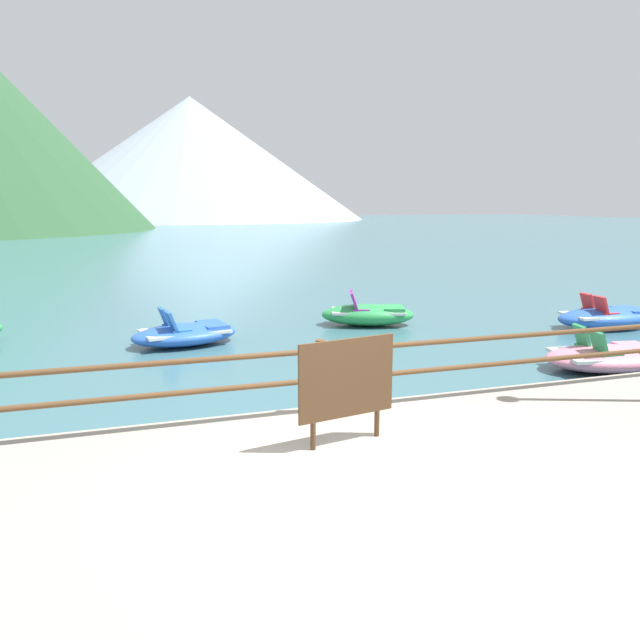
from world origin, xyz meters
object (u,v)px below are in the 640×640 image
object	(u,v)px
sign_board	(347,380)
pedal_boat_5	(607,317)
pedal_boat_1	(368,314)
pedal_boat_2	(185,334)
pedal_boat_0	(607,357)

from	to	relation	value
sign_board	pedal_boat_5	distance (m)	10.69
sign_board	pedal_boat_1	distance (m)	8.67
sign_board	pedal_boat_1	bearing A→B (deg)	66.21
pedal_boat_2	sign_board	bearing A→B (deg)	-81.15
pedal_boat_2	pedal_boat_5	bearing A→B (deg)	-7.58
pedal_boat_2	pedal_boat_5	distance (m)	10.14
pedal_boat_2	pedal_boat_0	bearing A→B (deg)	-31.50
pedal_boat_2	pedal_boat_5	size ratio (longest dim) A/B	0.94
pedal_boat_1	pedal_boat_2	world-z (taller)	pedal_boat_1
pedal_boat_5	sign_board	bearing A→B (deg)	-147.08
sign_board	pedal_boat_5	bearing A→B (deg)	32.92
pedal_boat_0	pedal_boat_2	bearing A→B (deg)	148.50
pedal_boat_0	pedal_boat_1	world-z (taller)	pedal_boat_1
pedal_boat_0	pedal_boat_2	size ratio (longest dim) A/B	1.00
pedal_boat_0	pedal_boat_1	size ratio (longest dim) A/B	0.98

